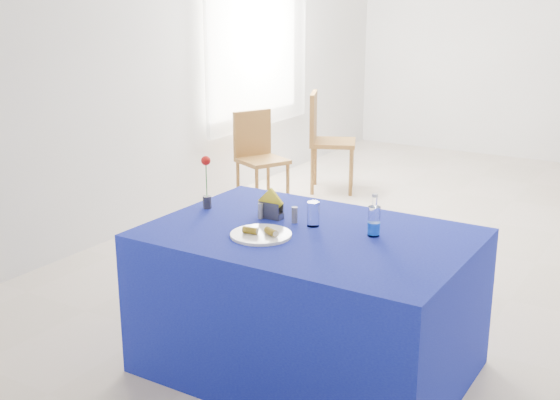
% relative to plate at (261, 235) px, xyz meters
% --- Properties ---
extents(floor, '(7.00, 7.00, 0.00)m').
position_rel_plate_xyz_m(floor, '(0.32, 2.39, -0.77)').
color(floor, beige).
rests_on(floor, ground).
extents(room_shell, '(7.00, 7.00, 7.00)m').
position_rel_plate_xyz_m(room_shell, '(0.32, 2.39, 0.98)').
color(room_shell, silver).
rests_on(room_shell, ground).
extents(window_pane, '(0.04, 1.50, 1.60)m').
position_rel_plate_xyz_m(window_pane, '(-2.15, 3.19, 0.78)').
color(window_pane, white).
rests_on(window_pane, room_shell).
extents(curtain, '(0.04, 1.75, 1.85)m').
position_rel_plate_xyz_m(curtain, '(-2.08, 3.19, 0.78)').
color(curtain, white).
rests_on(curtain, room_shell).
extents(plate, '(0.30, 0.30, 0.01)m').
position_rel_plate_xyz_m(plate, '(0.00, 0.00, 0.00)').
color(plate, white).
rests_on(plate, blue_table).
extents(drinking_glass, '(0.06, 0.06, 0.13)m').
position_rel_plate_xyz_m(drinking_glass, '(0.14, 0.27, 0.06)').
color(drinking_glass, white).
rests_on(drinking_glass, blue_table).
extents(salt_shaker, '(0.03, 0.03, 0.08)m').
position_rel_plate_xyz_m(salt_shaker, '(-0.16, 0.24, 0.04)').
color(salt_shaker, gray).
rests_on(salt_shaker, blue_table).
extents(pepper_shaker, '(0.03, 0.03, 0.08)m').
position_rel_plate_xyz_m(pepper_shaker, '(0.03, 0.27, 0.04)').
color(pepper_shaker, '#5E5E62').
rests_on(pepper_shaker, blue_table).
extents(blue_table, '(1.60, 1.10, 0.76)m').
position_rel_plate_xyz_m(blue_table, '(0.17, 0.18, -0.39)').
color(blue_table, '#101692').
rests_on(blue_table, floor).
extents(water_bottle, '(0.06, 0.06, 0.21)m').
position_rel_plate_xyz_m(water_bottle, '(0.47, 0.30, 0.06)').
color(water_bottle, white).
rests_on(water_bottle, blue_table).
extents(napkin_holder, '(0.15, 0.06, 0.17)m').
position_rel_plate_xyz_m(napkin_holder, '(-0.12, 0.27, 0.04)').
color(napkin_holder, '#3C3D42').
rests_on(napkin_holder, blue_table).
extents(rose_vase, '(0.05, 0.05, 0.30)m').
position_rel_plate_xyz_m(rose_vase, '(-0.52, 0.24, 0.14)').
color(rose_vase, '#2A292F').
rests_on(rose_vase, blue_table).
extents(chair_win_a, '(0.52, 0.52, 0.88)m').
position_rel_plate_xyz_m(chair_win_a, '(-1.72, 2.58, -0.26)').
color(chair_win_a, olive).
rests_on(chair_win_a, floor).
extents(chair_win_b, '(0.58, 0.58, 0.99)m').
position_rel_plate_xyz_m(chair_win_b, '(-1.43, 3.35, -0.20)').
color(chair_win_b, olive).
rests_on(chair_win_b, floor).
extents(banana_pieces, '(0.18, 0.09, 0.03)m').
position_rel_plate_xyz_m(banana_pieces, '(0.01, -0.01, 0.02)').
color(banana_pieces, gold).
rests_on(banana_pieces, plate).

